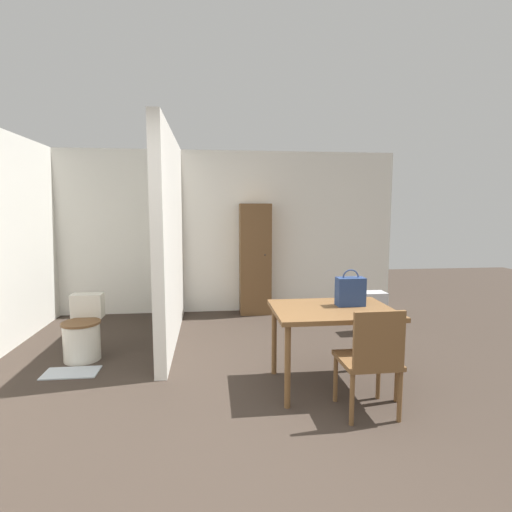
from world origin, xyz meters
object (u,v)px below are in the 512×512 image
toilet (83,333)px  space_heater (372,312)px  dining_table (332,317)px  wooden_cabinet (255,259)px  handbag (350,291)px  wooden_chair (371,357)px

toilet → space_heater: 3.50m
dining_table → toilet: bearing=158.1°
dining_table → wooden_cabinet: wooden_cabinet is taller
handbag → dining_table: bearing=-158.8°
dining_table → space_heater: bearing=56.1°
toilet → handbag: 2.86m
handbag → wooden_cabinet: bearing=102.8°
toilet → wooden_cabinet: size_ratio=0.39×
handbag → space_heater: 1.74m
toilet → wooden_cabinet: (2.06, 1.66, 0.57)m
handbag → wooden_cabinet: 2.64m
dining_table → wooden_chair: bearing=-75.0°
dining_table → space_heater: (1.01, 1.49, -0.38)m
space_heater → wooden_chair: bearing=-112.9°
wooden_chair → wooden_cabinet: size_ratio=0.52×
space_heater → dining_table: bearing=-123.9°
dining_table → wooden_cabinet: size_ratio=0.63×
toilet → space_heater: toilet is taller
wooden_chair → handbag: handbag is taller
handbag → wooden_cabinet: size_ratio=0.20×
wooden_chair → space_heater: bearing=66.3°
wooden_chair → wooden_cabinet: wooden_cabinet is taller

